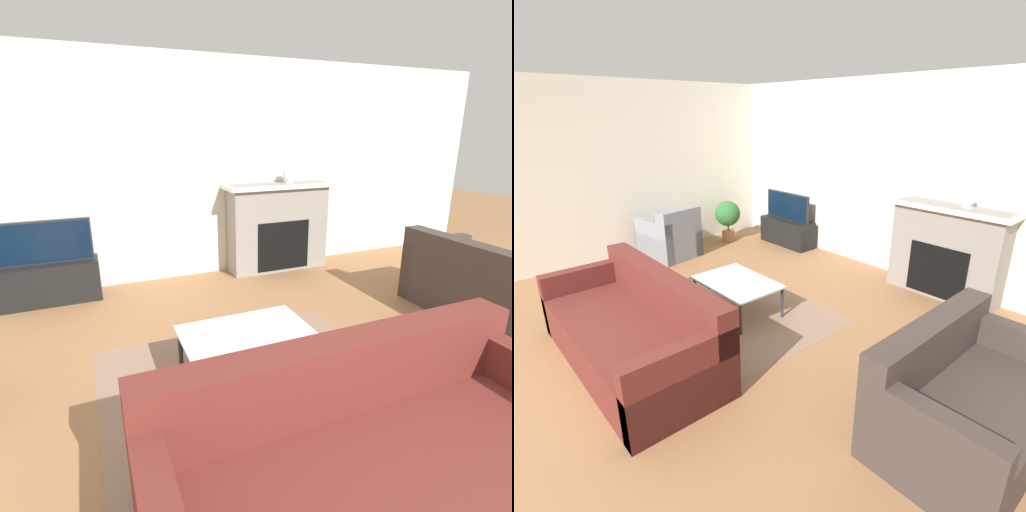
# 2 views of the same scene
# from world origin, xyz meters

# --- Properties ---
(wall_back) EXTENTS (9.00, 0.06, 2.70)m
(wall_back) POSITION_xyz_m (0.00, 4.60, 1.35)
(wall_back) COLOR silver
(wall_back) RESTS_ON ground_plane
(area_rug) EXTENTS (2.18, 1.88, 0.00)m
(area_rug) POSITION_xyz_m (-0.25, 2.04, 0.00)
(area_rug) COLOR #896B56
(area_rug) RESTS_ON ground_plane
(fireplace) EXTENTS (1.46, 0.45, 1.17)m
(fireplace) POSITION_xyz_m (1.10, 4.37, 0.61)
(fireplace) COLOR gray
(fireplace) RESTS_ON ground_plane
(tv_stand) EXTENTS (1.04, 0.36, 0.45)m
(tv_stand) POSITION_xyz_m (-1.72, 4.31, 0.23)
(tv_stand) COLOR black
(tv_stand) RESTS_ON ground_plane
(tv) EXTENTS (0.98, 0.06, 0.47)m
(tv) POSITION_xyz_m (-1.72, 4.31, 0.69)
(tv) COLOR #232328
(tv) RESTS_ON tv_stand
(couch_sectional) EXTENTS (2.19, 0.94, 0.82)m
(couch_sectional) POSITION_xyz_m (-0.11, 0.81, 0.29)
(couch_sectional) COLOR #5B231E
(couch_sectional) RESTS_ON ground_plane
(couch_loveseat) EXTENTS (0.90, 1.51, 0.82)m
(couch_loveseat) POSITION_xyz_m (2.36, 2.18, 0.29)
(couch_loveseat) COLOR #3D332D
(couch_loveseat) RESTS_ON ground_plane
(coffee_table) EXTENTS (0.98, 0.68, 0.39)m
(coffee_table) POSITION_xyz_m (-0.25, 2.11, 0.35)
(coffee_table) COLOR #333338
(coffee_table) RESTS_ON ground_plane
(mantel_clock) EXTENTS (0.16, 0.07, 0.19)m
(mantel_clock) POSITION_xyz_m (1.26, 4.37, 1.27)
(mantel_clock) COLOR beige
(mantel_clock) RESTS_ON fireplace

